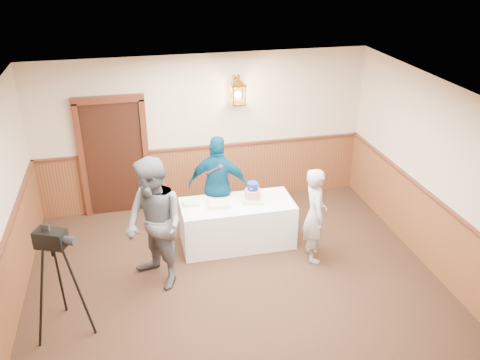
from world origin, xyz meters
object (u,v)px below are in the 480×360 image
object	(u,v)px
display_table	(237,223)
tv_camera_rig	(60,287)
sheet_cake_yellow	(219,204)
baker	(315,215)
interviewer	(155,225)
sheet_cake_green	(191,203)
assistant_p	(219,186)
tiered_cake	(253,194)

from	to	relation	value
display_table	tv_camera_rig	size ratio (longest dim) A/B	1.21
sheet_cake_yellow	baker	distance (m)	1.50
interviewer	tv_camera_rig	xyz separation A→B (m)	(-1.24, -0.74, -0.31)
display_table	sheet_cake_yellow	world-z (taller)	sheet_cake_yellow
sheet_cake_green	assistant_p	xyz separation A→B (m)	(0.50, 0.31, 0.09)
assistant_p	tv_camera_rig	xyz separation A→B (m)	(-2.37, -1.93, -0.20)
assistant_p	display_table	bearing A→B (deg)	137.53
tiered_cake	sheet_cake_yellow	size ratio (longest dim) A/B	1.07
display_table	assistant_p	xyz separation A→B (m)	(-0.22, 0.42, 0.49)
sheet_cake_yellow	interviewer	distance (m)	1.29
tiered_cake	sheet_cake_yellow	distance (m)	0.56
tiered_cake	sheet_cake_green	size ratio (longest dim) A/B	1.46
sheet_cake_green	assistant_p	distance (m)	0.60
tiered_cake	interviewer	distance (m)	1.78
sheet_cake_yellow	display_table	bearing A→B (deg)	6.81
tiered_cake	assistant_p	size ratio (longest dim) A/B	0.21
baker	sheet_cake_green	bearing A→B (deg)	72.72
interviewer	tiered_cake	bearing A→B (deg)	84.01
sheet_cake_yellow	baker	bearing A→B (deg)	-25.09
sheet_cake_yellow	tv_camera_rig	xyz separation A→B (m)	(-2.29, -1.47, -0.12)
sheet_cake_green	baker	size ratio (longest dim) A/B	0.17
sheet_cake_yellow	interviewer	bearing A→B (deg)	-145.32
tiered_cake	tv_camera_rig	bearing A→B (deg)	-151.98
baker	tv_camera_rig	size ratio (longest dim) A/B	1.03
display_table	sheet_cake_yellow	size ratio (longest dim) A/B	5.16
tiered_cake	sheet_cake_green	distance (m)	0.99
sheet_cake_green	interviewer	distance (m)	1.09
interviewer	tv_camera_rig	size ratio (longest dim) A/B	1.31
tiered_cake	sheet_cake_yellow	bearing A→B (deg)	-175.60
assistant_p	baker	bearing A→B (deg)	159.82
tv_camera_rig	sheet_cake_yellow	bearing A→B (deg)	56.32
tiered_cake	tv_camera_rig	distance (m)	3.23
assistant_p	tv_camera_rig	distance (m)	3.06
interviewer	baker	world-z (taller)	interviewer
sheet_cake_green	baker	bearing A→B (deg)	-23.69
sheet_cake_yellow	tv_camera_rig	distance (m)	2.72
tiered_cake	assistant_p	bearing A→B (deg)	138.79
sheet_cake_yellow	tv_camera_rig	world-z (taller)	tv_camera_rig
assistant_p	tv_camera_rig	bearing A→B (deg)	59.43
tiered_cake	sheet_cake_green	world-z (taller)	tiered_cake
sheet_cake_yellow	sheet_cake_green	world-z (taller)	sheet_cake_yellow
display_table	assistant_p	bearing A→B (deg)	117.18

